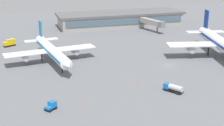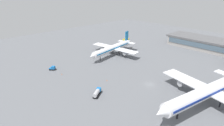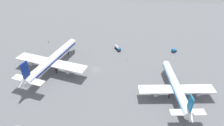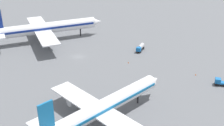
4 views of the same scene
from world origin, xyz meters
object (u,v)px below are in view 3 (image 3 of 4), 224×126
at_px(fuel_truck, 118,48).
at_px(safety_cone_mid_apron, 160,51).
at_px(airplane_taxiing, 176,86).
at_px(baggage_tug, 174,50).
at_px(safety_cone_near_gate, 126,59).
at_px(airplane_at_gate, 52,60).
at_px(ground_crew_worker, 49,41).

xyz_separation_m(fuel_truck, safety_cone_mid_apron, (28.83, 0.98, -1.09)).
height_order(airplane_taxiing, baggage_tug, airplane_taxiing).
bearing_deg(safety_cone_mid_apron, safety_cone_near_gate, -149.32).
height_order(airplane_taxiing, safety_cone_mid_apron, airplane_taxiing).
xyz_separation_m(airplane_at_gate, fuel_truck, (34.93, 27.39, -4.65)).
relative_size(airplane_taxiing, safety_cone_mid_apron, 75.37).
relative_size(airplane_taxiing, baggage_tug, 12.07).
bearing_deg(safety_cone_near_gate, fuel_truck, 119.81).
relative_size(baggage_tug, ground_crew_worker, 2.24).
relative_size(airplane_taxiing, fuel_truck, 7.11).
xyz_separation_m(airplane_at_gate, ground_crew_worker, (-16.13, 31.62, -5.19)).
distance_m(airplane_taxiing, safety_cone_mid_apron, 42.37).
xyz_separation_m(airplane_at_gate, safety_cone_mid_apron, (63.76, 28.38, -5.74)).
bearing_deg(safety_cone_near_gate, ground_crew_worker, 164.33).
bearing_deg(baggage_tug, airplane_at_gate, -16.86).
height_order(airplane_at_gate, ground_crew_worker, airplane_at_gate).
height_order(airplane_at_gate, safety_cone_near_gate, airplane_at_gate).
distance_m(baggage_tug, safety_cone_mid_apron, 9.06).
relative_size(airplane_at_gate, baggage_tug, 14.42).
xyz_separation_m(ground_crew_worker, safety_cone_near_gate, (57.96, -16.26, -0.55)).
bearing_deg(safety_cone_mid_apron, baggage_tug, 4.17).
distance_m(fuel_truck, safety_cone_near_gate, 13.91).
xyz_separation_m(airplane_taxiing, baggage_tug, (5.58, 42.63, -3.85)).
distance_m(baggage_tug, ground_crew_worker, 88.93).
height_order(baggage_tug, ground_crew_worker, baggage_tug).
bearing_deg(airplane_at_gate, ground_crew_worker, 39.69).
height_order(fuel_truck, ground_crew_worker, fuel_truck).
xyz_separation_m(safety_cone_near_gate, safety_cone_mid_apron, (21.93, 13.01, 0.00)).
bearing_deg(baggage_tug, safety_cone_mid_apron, -34.45).
bearing_deg(ground_crew_worker, fuel_truck, 172.07).
relative_size(baggage_tug, safety_cone_mid_apron, 6.25).
relative_size(ground_crew_worker, safety_cone_near_gate, 2.78).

